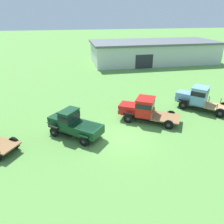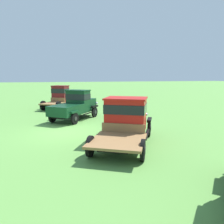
{
  "view_description": "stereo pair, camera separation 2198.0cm",
  "coord_description": "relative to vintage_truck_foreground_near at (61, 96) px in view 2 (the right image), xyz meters",
  "views": [
    {
      "loc": [
        -3.8,
        -14.7,
        9.19
      ],
      "look_at": [
        -0.24,
        2.8,
        1.0
      ],
      "focal_mm": 35.0,
      "sensor_mm": 36.0,
      "label": 1
    },
    {
      "loc": [
        12.46,
        -1.18,
        3.17
      ],
      "look_at": [
        -0.24,
        2.8,
        1.0
      ],
      "focal_mm": 35.0,
      "sensor_mm": 36.0,
      "label": 2
    }
  ],
  "objects": [
    {
      "name": "ground_plane",
      "position": [
        10.28,
        -0.52,
        -1.18
      ],
      "size": [
        240.0,
        240.0,
        0.0
      ],
      "primitive_type": "plane",
      "color": "#5B9342"
    },
    {
      "name": "vintage_truck_foreground_near",
      "position": [
        0.0,
        0.0,
        0.0
      ],
      "size": [
        4.62,
        3.75,
        2.28
      ],
      "color": "black",
      "rests_on": "ground"
    },
    {
      "name": "vintage_truck_second_in_line",
      "position": [
        6.55,
        0.53,
        -0.12
      ],
      "size": [
        4.58,
        4.18,
        2.17
      ],
      "color": "black",
      "rests_on": "ground"
    },
    {
      "name": "vintage_truck_midrow_center",
      "position": [
        12.91,
        2.14,
        -0.01
      ],
      "size": [
        5.76,
        4.49,
        2.18
      ],
      "color": "black",
      "rests_on": "ground"
    }
  ]
}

